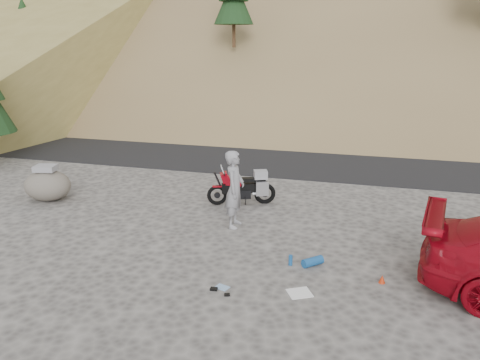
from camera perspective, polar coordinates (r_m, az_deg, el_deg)
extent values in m
plane|color=#474441|center=(11.12, -0.83, -7.65)|extent=(140.00, 140.00, 0.00)
cube|color=black|center=(19.48, 6.56, 3.01)|extent=(120.00, 7.00, 0.05)
cylinder|color=#351E13|center=(24.68, -0.76, 17.47)|extent=(0.17, 0.17, 1.40)
cone|color=black|center=(24.75, -0.77, 21.04)|extent=(2.00, 2.00, 2.25)
cylinder|color=#351E13|center=(33.11, -24.37, 13.56)|extent=(0.15, 0.15, 1.26)
cone|color=black|center=(33.10, -24.66, 15.95)|extent=(1.80, 1.80, 2.03)
cone|color=black|center=(33.12, -24.83, 17.26)|extent=(1.35, 1.35, 1.58)
cone|color=black|center=(33.15, -25.00, 18.58)|extent=(0.90, 0.90, 1.13)
torus|color=black|center=(13.47, -2.79, -1.86)|extent=(0.59, 0.31, 0.59)
cylinder|color=black|center=(13.47, -2.79, -1.86)|extent=(0.19, 0.11, 0.18)
torus|color=black|center=(13.61, 3.06, -1.67)|extent=(0.63, 0.34, 0.63)
cylinder|color=black|center=(13.61, 3.06, -1.67)|extent=(0.21, 0.14, 0.20)
cylinder|color=black|center=(13.38, -2.51, -0.50)|extent=(0.33, 0.17, 0.73)
cylinder|color=black|center=(13.29, -1.98, 0.92)|extent=(0.24, 0.53, 0.04)
cube|color=black|center=(13.46, 0.05, -0.97)|extent=(1.08, 0.59, 0.27)
cube|color=black|center=(13.53, 0.43, -1.68)|extent=(0.47, 0.40, 0.25)
cube|color=maroon|center=(13.38, -0.82, -0.09)|extent=(0.54, 0.42, 0.28)
cube|color=maroon|center=(13.33, -1.86, 0.33)|extent=(0.36, 0.38, 0.32)
cube|color=silver|center=(13.26, -2.14, 1.28)|extent=(0.19, 0.29, 0.23)
cube|color=black|center=(13.41, 1.01, 0.04)|extent=(0.53, 0.36, 0.11)
cube|color=black|center=(13.47, 2.44, -0.06)|extent=(0.35, 0.26, 0.09)
cube|color=silver|center=(13.31, 2.73, -1.08)|extent=(0.37, 0.23, 0.40)
cube|color=silver|center=(13.75, 2.44, -0.49)|extent=(0.37, 0.23, 0.40)
cube|color=gray|center=(13.42, 2.53, 0.67)|extent=(0.46, 0.42, 0.23)
cube|color=maroon|center=(13.39, -2.81, -0.77)|extent=(0.29, 0.20, 0.04)
cylinder|color=black|center=(13.43, 0.69, -2.51)|extent=(0.09, 0.18, 0.33)
cylinder|color=silver|center=(13.45, 2.39, -1.61)|extent=(0.41, 0.22, 0.12)
imported|color=gray|center=(12.07, -0.63, -5.61)|extent=(0.49, 0.73, 1.98)
ellipsoid|color=#5B574E|center=(14.96, -22.40, -0.62)|extent=(1.38, 1.18, 0.90)
cube|color=gray|center=(14.82, -22.63, 1.38)|extent=(0.74, 0.62, 0.18)
ellipsoid|color=#5B574E|center=(15.22, -21.75, -1.25)|extent=(0.85, 0.82, 0.40)
cube|color=white|center=(9.14, 7.27, -13.50)|extent=(0.56, 0.54, 0.01)
cylinder|color=navy|center=(10.14, 8.84, -9.80)|extent=(0.47, 0.47, 0.19)
cylinder|color=navy|center=(10.10, 6.18, -9.69)|extent=(0.10, 0.10, 0.23)
cone|color=red|center=(9.79, 16.93, -11.48)|extent=(0.16, 0.16, 0.17)
cube|color=black|center=(9.19, -3.20, -13.12)|extent=(0.15, 0.11, 0.04)
cube|color=black|center=(9.00, -1.59, -13.80)|extent=(0.12, 0.11, 0.03)
cube|color=#7FA0C5|center=(9.26, -2.19, -12.94)|extent=(0.31, 0.26, 0.01)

